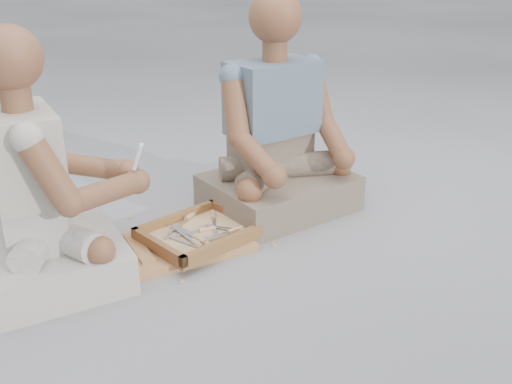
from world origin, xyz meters
name	(u,v)px	position (x,y,z in m)	size (l,w,h in m)	color
ground	(284,280)	(0.00, 0.00, 0.00)	(60.00, 60.00, 0.00)	#A0A1A5
carved_panel	(182,244)	(-0.27, 0.40, 0.02)	(0.53, 0.36, 0.04)	#905E37
tool_tray	(200,234)	(-0.19, 0.39, 0.05)	(0.52, 0.47, 0.06)	brown
chisel_0	(196,237)	(-0.22, 0.34, 0.07)	(0.09, 0.21, 0.02)	silver
chisel_1	(202,230)	(-0.17, 0.40, 0.06)	(0.22, 0.02, 0.02)	silver
chisel_2	(194,242)	(-0.24, 0.31, 0.07)	(0.06, 0.22, 0.02)	silver
chisel_3	(231,231)	(-0.08, 0.32, 0.07)	(0.22, 0.06, 0.02)	silver
chisel_4	(187,218)	(-0.19, 0.53, 0.07)	(0.17, 0.16, 0.02)	silver
chisel_5	(203,241)	(-0.21, 0.31, 0.06)	(0.07, 0.22, 0.02)	silver
chisel_6	(242,230)	(-0.03, 0.32, 0.07)	(0.17, 0.16, 0.02)	silver
chisel_7	(214,217)	(-0.08, 0.51, 0.06)	(0.09, 0.21, 0.02)	silver
chisel_8	(199,247)	(-0.24, 0.27, 0.06)	(0.13, 0.20, 0.02)	silver
wood_chip_0	(239,216)	(0.07, 0.58, 0.00)	(0.02, 0.01, 0.00)	tan
wood_chip_1	(251,242)	(0.02, 0.33, 0.00)	(0.02, 0.01, 0.00)	tan
wood_chip_2	(274,245)	(0.09, 0.26, 0.00)	(0.02, 0.01, 0.00)	tan
wood_chip_3	(182,282)	(-0.35, 0.14, 0.00)	(0.02, 0.01, 0.00)	tan
wood_chip_4	(142,275)	(-0.47, 0.26, 0.00)	(0.02, 0.01, 0.00)	tan
wood_chip_5	(233,246)	(-0.07, 0.33, 0.00)	(0.02, 0.01, 0.00)	tan
wood_chip_6	(130,218)	(-0.39, 0.78, 0.00)	(0.02, 0.01, 0.00)	tan
wood_chip_7	(217,255)	(-0.16, 0.28, 0.00)	(0.02, 0.01, 0.00)	tan
wood_chip_8	(237,226)	(0.02, 0.50, 0.00)	(0.02, 0.01, 0.00)	tan
wood_chip_9	(233,207)	(0.09, 0.70, 0.00)	(0.02, 0.01, 0.00)	tan
wood_chip_10	(238,236)	(-0.01, 0.40, 0.00)	(0.02, 0.01, 0.00)	tan
wood_chip_11	(212,208)	(-0.01, 0.73, 0.00)	(0.02, 0.01, 0.00)	tan
wood_chip_12	(202,247)	(-0.19, 0.37, 0.00)	(0.02, 0.01, 0.00)	tan
craftsman	(43,198)	(-0.77, 0.40, 0.31)	(0.63, 0.62, 0.92)	beige
companion	(278,141)	(0.28, 0.61, 0.33)	(0.72, 0.62, 0.99)	gray
mobile_phone	(138,156)	(-0.42, 0.37, 0.43)	(0.06, 0.05, 0.10)	silver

